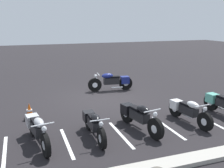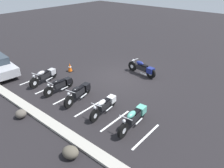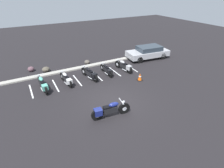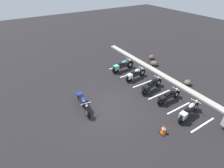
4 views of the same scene
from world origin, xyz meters
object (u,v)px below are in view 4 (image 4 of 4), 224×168
at_px(parked_bike_1, 135,74).
at_px(parked_bike_3, 168,96).
at_px(motorcycle_navy_featured, 83,102).
at_px(landscape_rock_0, 152,57).
at_px(landscape_rock_1, 154,63).
at_px(parked_bike_2, 151,85).
at_px(parked_bike_4, 188,111).
at_px(landscape_rock_2, 188,82).
at_px(traffic_cone, 164,129).
at_px(parked_bike_0, 122,66).

distance_m(parked_bike_1, parked_bike_3, 3.47).
xyz_separation_m(motorcycle_navy_featured, landscape_rock_0, (-3.13, 8.77, -0.27)).
xyz_separation_m(motorcycle_navy_featured, landscape_rock_1, (-1.99, 8.04, -0.26)).
bearing_deg(parked_bike_2, landscape_rock_0, 35.72).
relative_size(parked_bike_2, landscape_rock_1, 3.39).
bearing_deg(parked_bike_4, landscape_rock_0, 52.81).
height_order(parked_bike_3, landscape_rock_1, parked_bike_3).
height_order(parked_bike_2, landscape_rock_2, parked_bike_2).
relative_size(parked_bike_2, landscape_rock_0, 4.12).
bearing_deg(parked_bike_1, landscape_rock_2, -50.58).
bearing_deg(landscape_rock_2, parked_bike_3, -77.58).
relative_size(parked_bike_3, parked_bike_4, 0.94).
bearing_deg(parked_bike_3, traffic_cone, -141.31).
distance_m(parked_bike_0, landscape_rock_0, 3.87).
xyz_separation_m(parked_bike_3, parked_bike_4, (1.68, -0.11, 0.03)).
xyz_separation_m(parked_bike_1, landscape_rock_1, (-0.97, 3.05, -0.21)).
relative_size(parked_bike_4, traffic_cone, 3.55).
distance_m(parked_bike_0, parked_bike_3, 5.19).
bearing_deg(motorcycle_navy_featured, parked_bike_3, 71.27).
xyz_separation_m(parked_bike_0, parked_bike_2, (3.63, 0.04, -0.01)).
relative_size(parked_bike_1, landscape_rock_0, 3.90).
bearing_deg(motorcycle_navy_featured, parked_bike_0, 126.26).
height_order(parked_bike_1, landscape_rock_2, parked_bike_1).
distance_m(parked_bike_4, landscape_rock_1, 6.86).
xyz_separation_m(motorcycle_navy_featured, parked_bike_0, (-2.75, 4.93, -0.01)).
height_order(parked_bike_4, traffic_cone, parked_bike_4).
bearing_deg(parked_bike_1, traffic_cone, -119.16).
height_order(motorcycle_navy_featured, landscape_rock_2, motorcycle_navy_featured).
xyz_separation_m(parked_bike_1, parked_bike_4, (5.14, -0.06, 0.02)).
bearing_deg(motorcycle_navy_featured, parked_bike_1, 108.69).
bearing_deg(parked_bike_0, landscape_rock_1, -18.15).
bearing_deg(landscape_rock_1, parked_bike_0, -103.59).
distance_m(motorcycle_navy_featured, parked_bike_1, 5.10).
bearing_deg(landscape_rock_0, landscape_rock_2, -9.63).
distance_m(parked_bike_2, landscape_rock_2, 3.12).
bearing_deg(parked_bike_1, motorcycle_navy_featured, -175.08).
distance_m(motorcycle_navy_featured, landscape_rock_2, 8.14).
distance_m(landscape_rock_0, landscape_rock_1, 1.35).
relative_size(parked_bike_3, landscape_rock_1, 3.14).
bearing_deg(landscape_rock_1, traffic_cone, -39.97).
relative_size(parked_bike_2, traffic_cone, 3.61).
distance_m(landscape_rock_1, landscape_rock_2, 3.80).
height_order(parked_bike_1, parked_bike_3, parked_bike_1).
bearing_deg(traffic_cone, landscape_rock_0, 141.07).
distance_m(parked_bike_4, landscape_rock_2, 3.79).
height_order(motorcycle_navy_featured, parked_bike_2, motorcycle_navy_featured).
bearing_deg(landscape_rock_2, parked_bike_0, -146.57).
bearing_deg(parked_bike_4, parked_bike_0, 80.77).
height_order(landscape_rock_0, landscape_rock_2, landscape_rock_0).
distance_m(parked_bike_4, landscape_rock_0, 8.20).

